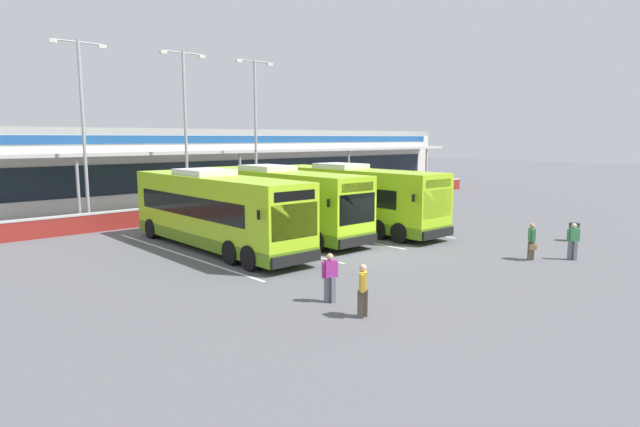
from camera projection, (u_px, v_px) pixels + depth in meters
name	position (u px, v px, depth m)	size (l,w,h in m)	color
ground_plane	(369.00, 254.00, 24.19)	(200.00, 200.00, 0.00)	#56565B
terminal_building	(124.00, 166.00, 43.27)	(70.00, 13.00, 6.00)	beige
red_barrier_wall	(204.00, 211.00, 34.63)	(60.00, 0.40, 1.10)	maroon
coach_bus_leftmost	(216.00, 212.00, 25.18)	(3.09, 12.20, 3.78)	#9ED11E
coach_bus_left_centre	(278.00, 203.00, 28.79)	(3.09, 12.20, 3.78)	#9ED11E
coach_bus_centre	(352.00, 198.00, 30.74)	(3.09, 12.20, 3.78)	#9ED11E
bay_stripe_far_west	(179.00, 254.00, 24.30)	(0.14, 13.00, 0.01)	silver
bay_stripe_west	(254.00, 242.00, 27.12)	(0.14, 13.00, 0.01)	silver
bay_stripe_mid_west	(314.00, 232.00, 29.95)	(0.14, 13.00, 0.01)	silver
bay_stripe_centre	(365.00, 224.00, 32.78)	(0.14, 13.00, 0.01)	silver
pedestrian_with_handbag	(532.00, 241.00, 22.95)	(0.59, 0.55, 1.62)	#4C4238
pedestrian_in_dark_coat	(573.00, 240.00, 23.00)	(0.46, 0.43, 1.62)	slate
pedestrian_child	(330.00, 276.00, 17.04)	(0.53, 0.40, 1.62)	slate
pedestrian_near_bin	(363.00, 289.00, 15.61)	(0.46, 0.42, 1.62)	#4C4238
lamp_post_west	(83.00, 121.00, 31.66)	(3.24, 0.28, 11.00)	#9E9EA3
lamp_post_centre	(185.00, 123.00, 35.60)	(3.24, 0.28, 11.00)	#9E9EA3
lamp_post_east	(256.00, 124.00, 39.48)	(3.24, 0.28, 11.00)	#9E9EA3
litter_bin	(574.00, 232.00, 27.28)	(0.54, 0.54, 0.93)	#2D5133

